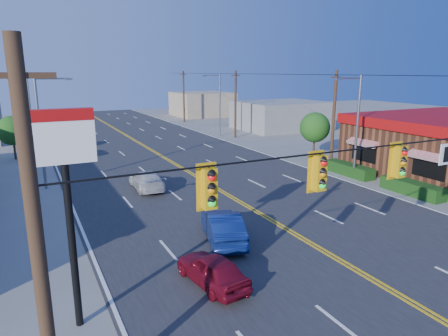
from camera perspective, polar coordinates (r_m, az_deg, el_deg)
name	(u,v)px	position (r m, az deg, el deg)	size (l,w,h in m)	color
ground	(407,301)	(16.98, 24.63, -16.90)	(160.00, 160.00, 0.00)	gray
road	(196,177)	(32.20, -3.99, -1.24)	(20.00, 120.00, 0.06)	#2D2D30
signal_span	(420,174)	(15.11, 26.17, -0.75)	(24.32, 0.34, 9.00)	#47301E
pizza_hut_sign	(66,175)	(13.13, -21.70, -0.98)	(1.90, 0.30, 6.85)	black
streetlight_se	(356,122)	(32.39, 18.28, 6.28)	(2.55, 0.25, 8.00)	gray
streetlight_ne	(218,101)	(52.11, -0.79, 9.49)	(2.55, 0.25, 8.00)	gray
streetlight_sw	(43,126)	(30.97, -24.48, 5.44)	(2.55, 0.25, 8.00)	gray
streetlight_nw	(31,102)	(56.86, -25.82, 8.50)	(2.55, 0.25, 8.00)	gray
utility_pole_near	(334,120)	(36.27, 15.38, 6.70)	(0.28, 0.28, 8.40)	#47301E
utility_pole_mid	(235,105)	(51.01, 1.64, 9.04)	(0.28, 0.28, 8.40)	#47301E
utility_pole_far	(184,97)	(67.35, -5.77, 10.09)	(0.28, 0.28, 8.40)	#47301E
tree_kfc_rear	(315,127)	(40.27, 12.85, 5.67)	(2.94, 2.94, 4.41)	#47301E
tree_west	(12,131)	(43.08, -27.99, 4.73)	(2.80, 2.80, 4.20)	#47301E
bld_east_mid	(281,115)	(59.73, 8.14, 7.46)	(12.00, 10.00, 4.00)	gray
bld_east_far	(202,104)	(77.45, -3.15, 9.11)	(10.00, 10.00, 4.40)	tan
car_magenta	(212,271)	(16.23, -1.69, -14.46)	(1.49, 3.71, 1.27)	maroon
car_blue	(223,228)	(19.95, -0.17, -8.52)	(1.59, 4.56, 1.50)	navy
car_white	(147,181)	(29.09, -10.98, -1.81)	(1.83, 4.50, 1.30)	silver
car_silver	(71,151)	(42.39, -21.07, 2.33)	(2.10, 4.56, 1.27)	#B1B2B6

